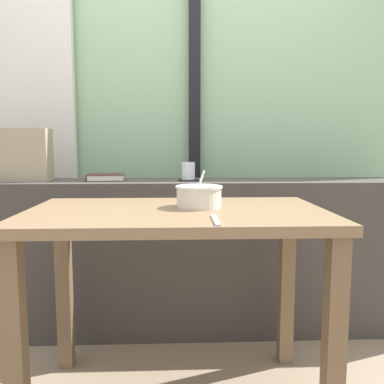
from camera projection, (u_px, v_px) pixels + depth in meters
outdoor_backdrop at (170, 76)px, 2.55m from camera, size 4.80×0.08×2.80m
curtain_left_panel at (27, 97)px, 2.43m from camera, size 0.56×0.06×2.50m
window_divider_post at (195, 90)px, 2.50m from camera, size 0.07×0.05×2.60m
dark_console_ledge at (170, 256)px, 2.11m from camera, size 2.80×0.33×0.79m
breakfast_table at (177, 244)px, 1.47m from camera, size 1.07×0.64×0.74m
coaster_square at (188, 180)px, 2.05m from camera, size 0.10×0.10×0.00m
juice_glass at (188, 172)px, 2.05m from camera, size 0.07×0.07×0.09m
closed_book at (105, 177)px, 2.07m from camera, size 0.21×0.18×0.03m
throw_pillow at (17, 155)px, 2.02m from camera, size 0.32×0.15×0.26m
soup_bowl at (199, 197)px, 1.50m from camera, size 0.17×0.18×0.14m
fork_utensil at (216, 220)px, 1.24m from camera, size 0.02×0.17×0.01m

